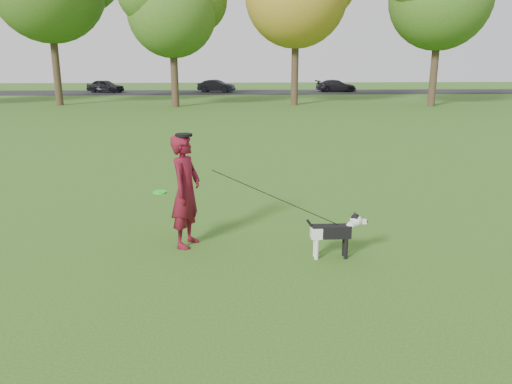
{
  "coord_description": "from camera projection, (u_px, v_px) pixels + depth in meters",
  "views": [
    {
      "loc": [
        -0.43,
        -8.01,
        3.06
      ],
      "look_at": [
        -0.02,
        -0.15,
        0.95
      ],
      "focal_mm": 35.0,
      "sensor_mm": 36.0,
      "label": 1
    }
  ],
  "objects": [
    {
      "name": "ground",
      "position": [
        257.0,
        243.0,
        8.54
      ],
      "size": [
        120.0,
        120.0,
        0.0
      ],
      "primitive_type": "plane",
      "color": "#285116",
      "rests_on": "ground"
    },
    {
      "name": "car_mid",
      "position": [
        216.0,
        86.0,
        46.89
      ],
      "size": [
        3.65,
        2.22,
        1.14
      ],
      "primitive_type": "imported",
      "rotation": [
        0.0,
        0.0,
        1.25
      ],
      "color": "black",
      "rests_on": "road"
    },
    {
      "name": "car_left",
      "position": [
        105.0,
        86.0,
        46.37
      ],
      "size": [
        3.71,
        2.42,
        1.18
      ],
      "primitive_type": "imported",
      "rotation": [
        0.0,
        0.0,
        1.24
      ],
      "color": "black",
      "rests_on": "road"
    },
    {
      "name": "man",
      "position": [
        186.0,
        191.0,
        8.22
      ],
      "size": [
        0.66,
        0.8,
        1.89
      ],
      "primitive_type": "imported",
      "rotation": [
        0.0,
        0.0,
        1.23
      ],
      "color": "#560C19",
      "rests_on": "ground"
    },
    {
      "name": "car_right",
      "position": [
        336.0,
        86.0,
        47.47
      ],
      "size": [
        3.94,
        1.81,
        1.12
      ],
      "primitive_type": "imported",
      "rotation": [
        0.0,
        0.0,
        1.63
      ],
      "color": "black",
      "rests_on": "road"
    },
    {
      "name": "road",
      "position": [
        234.0,
        92.0,
        47.13
      ],
      "size": [
        120.0,
        7.0,
        0.02
      ],
      "primitive_type": "cube",
      "color": "black",
      "rests_on": "ground"
    },
    {
      "name": "dog",
      "position": [
        336.0,
        230.0,
        7.82
      ],
      "size": [
        0.97,
        0.2,
        0.74
      ],
      "color": "black",
      "rests_on": "ground"
    },
    {
      "name": "man_held_items",
      "position": [
        277.0,
        198.0,
        7.95
      ],
      "size": [
        3.05,
        0.81,
        1.4
      ],
      "color": "#1CE01C",
      "rests_on": "ground"
    }
  ]
}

